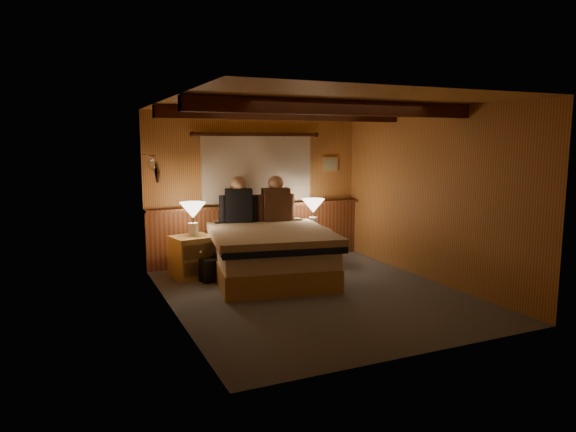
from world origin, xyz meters
TOP-DOWN VIEW (x-y plane):
  - floor at (0.00, 0.00)m, footprint 4.20×4.20m
  - ceiling at (0.00, 0.00)m, footprint 4.20×4.20m
  - wall_back at (0.00, 2.10)m, footprint 3.60×0.00m
  - wall_left at (-1.80, 0.00)m, footprint 0.00×4.20m
  - wall_right at (1.80, 0.00)m, footprint 0.00×4.20m
  - wall_front at (0.00, -2.10)m, footprint 3.60×0.00m
  - wainscot at (0.00, 2.04)m, footprint 3.60×0.23m
  - curtain_window at (0.00, 2.03)m, footprint 2.18×0.09m
  - ceiling_beams at (0.00, 0.15)m, footprint 3.60×1.65m
  - coat_rail at (-1.72, 1.58)m, footprint 0.05×0.55m
  - framed_print at (1.35, 2.08)m, footprint 0.30×0.04m
  - bed at (-0.24, 0.94)m, footprint 1.92×2.33m
  - nightstand_left at (-1.23, 1.44)m, footprint 0.64×0.59m
  - nightstand_right at (0.74, 1.52)m, footprint 0.55×0.50m
  - lamp_left at (-1.20, 1.47)m, footprint 0.37×0.37m
  - lamp_right at (0.76, 1.55)m, footprint 0.36×0.36m
  - person_left at (-0.42, 1.74)m, footprint 0.59×0.33m
  - person_right at (0.15, 1.63)m, footprint 0.60×0.29m
  - duffel_bag at (-0.94, 1.20)m, footprint 0.58×0.42m

SIDE VIEW (x-z plane):
  - floor at x=0.00m, z-range 0.00..0.00m
  - duffel_bag at x=-0.94m, z-range -0.02..0.36m
  - nightstand_right at x=0.74m, z-range 0.00..0.56m
  - nightstand_left at x=-1.23m, z-range 0.00..0.60m
  - bed at x=-0.24m, z-range 0.01..0.73m
  - wainscot at x=0.00m, z-range 0.02..0.96m
  - lamp_right at x=0.76m, z-range 0.66..1.13m
  - lamp_left at x=-1.20m, z-range 0.70..1.18m
  - person_left at x=-0.42m, z-range 0.63..1.37m
  - person_right at x=0.15m, z-range 0.63..1.37m
  - wall_left at x=-1.80m, z-range -0.90..3.30m
  - wall_right at x=1.80m, z-range -0.90..3.30m
  - wall_back at x=0.00m, z-range -0.60..3.00m
  - wall_front at x=0.00m, z-range -0.60..3.00m
  - curtain_window at x=0.00m, z-range 0.96..2.08m
  - framed_print at x=1.35m, z-range 1.43..1.68m
  - coat_rail at x=-1.72m, z-range 1.55..1.79m
  - ceiling_beams at x=0.00m, z-range 2.23..2.39m
  - ceiling at x=0.00m, z-range 2.40..2.40m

